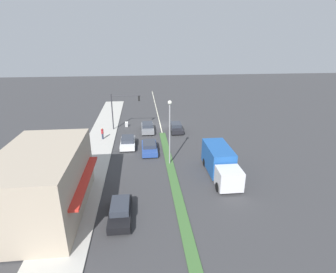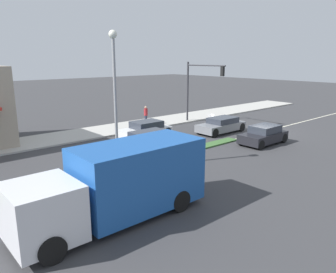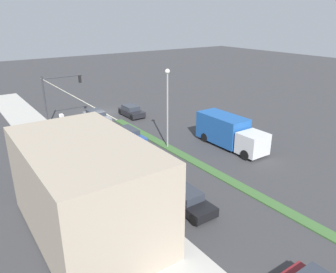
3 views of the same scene
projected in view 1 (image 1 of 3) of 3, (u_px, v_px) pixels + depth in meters
name	position (u px, v px, depth m)	size (l,w,h in m)	color
ground_plane	(173.00, 180.00, 26.92)	(160.00, 160.00, 0.00)	#38383A
sidewalk_right	(83.00, 187.00, 25.57)	(4.00, 73.00, 0.12)	#B2AFA8
median_strip	(189.00, 243.00, 18.53)	(0.90, 46.00, 0.10)	#3D6633
lane_marking_center	(160.00, 125.00, 43.67)	(0.16, 60.00, 0.01)	beige
building_corner_store	(43.00, 183.00, 20.91)	(6.62, 10.40, 5.43)	tan
traffic_signal_main	(121.00, 106.00, 40.32)	(4.59, 0.34, 5.60)	#333338
street_lamp	(170.00, 125.00, 28.64)	(0.44, 0.44, 7.37)	gray
pedestrian	(102.00, 133.00, 37.17)	(0.34, 0.34, 1.67)	#282D42
warning_aframe_sign	(127.00, 124.00, 42.74)	(0.45, 0.53, 0.84)	silver
delivery_truck	(220.00, 162.00, 27.44)	(2.44, 7.50, 2.87)	silver
suv_black	(120.00, 211.00, 21.03)	(1.75, 4.36, 1.31)	black
suv_grey	(148.00, 128.00, 40.66)	(1.88, 4.37, 1.26)	slate
coupe_blue	(149.00, 147.00, 33.44)	(1.92, 4.48, 1.23)	#284793
sedan_dark	(176.00, 128.00, 40.55)	(1.81, 3.86, 1.34)	black
van_white	(128.00, 142.00, 34.97)	(1.92, 4.15, 1.28)	silver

